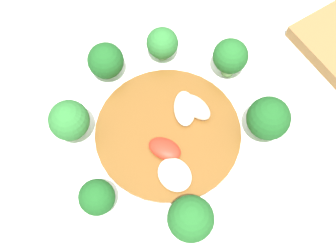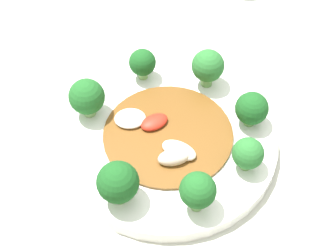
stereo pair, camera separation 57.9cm
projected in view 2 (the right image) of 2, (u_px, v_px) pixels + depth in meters
table at (156, 239)px, 0.98m from camera, size 1.02×0.91×0.75m
plate at (168, 140)px, 0.67m from camera, size 0.31×0.31×0.02m
broccoli_east at (252, 109)px, 0.65m from camera, size 0.05×0.05×0.05m
broccoli_south at (198, 191)px, 0.56m from camera, size 0.05×0.05×0.06m
broccoli_southwest at (118, 183)px, 0.56m from camera, size 0.05×0.05×0.06m
broccoli_northeast at (208, 66)px, 0.69m from camera, size 0.05×0.05×0.06m
broccoli_northwest at (87, 97)px, 0.66m from camera, size 0.05×0.05×0.06m
broccoli_southeast at (248, 154)px, 0.60m from camera, size 0.04×0.04×0.05m
broccoli_north at (142, 63)px, 0.71m from camera, size 0.04×0.04×0.05m
stirfry_center at (165, 135)px, 0.65m from camera, size 0.18×0.18×0.02m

